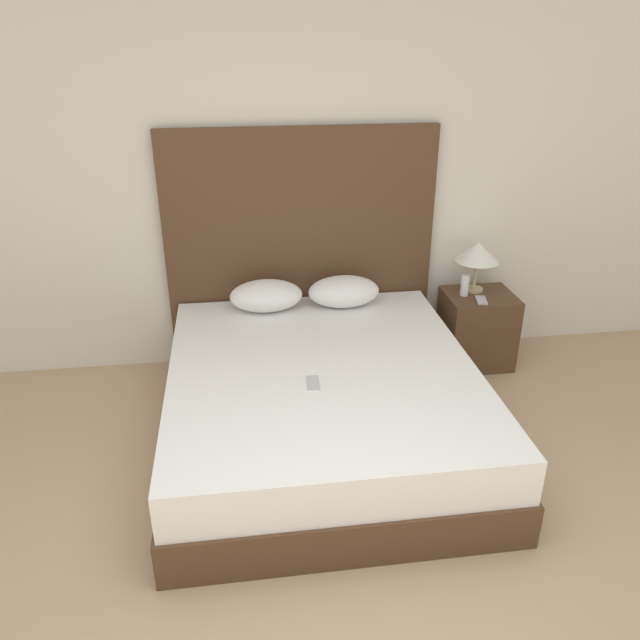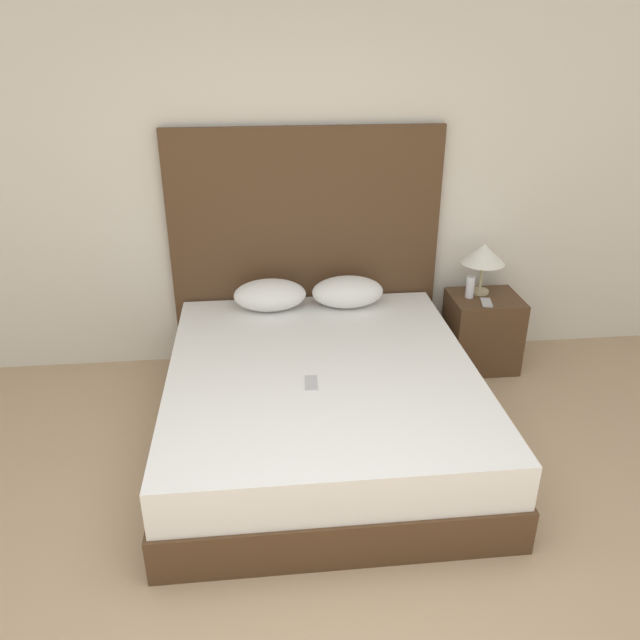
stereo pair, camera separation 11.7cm
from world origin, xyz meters
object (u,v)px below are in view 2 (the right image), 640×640
at_px(phone_on_bed, 311,383).
at_px(table_lamp, 484,255).
at_px(nightstand, 482,331).
at_px(bed, 322,403).
at_px(phone_on_nightstand, 486,302).

relative_size(phone_on_bed, table_lamp, 0.41).
distance_m(phone_on_bed, nightstand, 1.71).
bearing_deg(phone_on_bed, nightstand, 36.15).
xyz_separation_m(bed, nightstand, (1.28, 0.80, 0.02)).
xyz_separation_m(nightstand, table_lamp, (-0.02, 0.09, 0.57)).
relative_size(bed, table_lamp, 5.66).
height_order(phone_on_bed, nightstand, nightstand).
bearing_deg(phone_on_nightstand, phone_on_bed, -146.18).
bearing_deg(nightstand, phone_on_nightstand, -108.57).
relative_size(phone_on_bed, nightstand, 0.28).
distance_m(nightstand, phone_on_nightstand, 0.30).
bearing_deg(phone_on_nightstand, nightstand, 71.43).
relative_size(bed, nightstand, 3.81).
xyz_separation_m(phone_on_bed, phone_on_nightstand, (1.33, 0.89, 0.04)).
bearing_deg(bed, phone_on_nightstand, 29.14).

